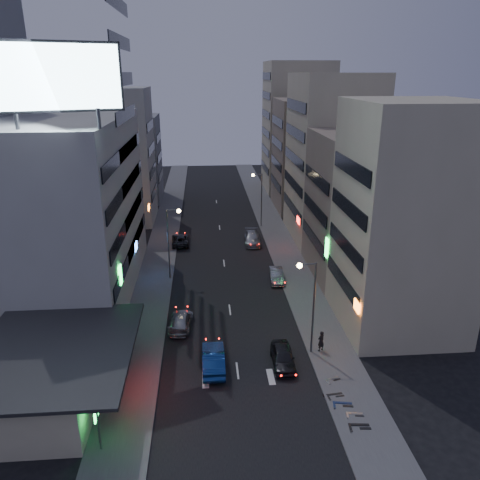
{
  "coord_description": "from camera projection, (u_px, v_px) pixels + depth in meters",
  "views": [
    {
      "loc": [
        -2.27,
        -26.91,
        22.01
      ],
      "look_at": [
        1.2,
        16.4,
        6.41
      ],
      "focal_mm": 35.0,
      "sensor_mm": 36.0,
      "label": 1
    }
  ],
  "objects": [
    {
      "name": "street_lamp_left",
      "position": [
        171.0,
        234.0,
        51.24
      ],
      "size": [
        1.6,
        0.44,
        8.02
      ],
      "color": "#595B60",
      "rests_on": "sidewalk_left"
    },
    {
      "name": "parked_car_right_far",
      "position": [
        252.0,
        238.0,
        63.59
      ],
      "size": [
        2.36,
        5.34,
        1.53
      ],
      "primitive_type": "imported",
      "rotation": [
        0.0,
        0.0,
        -0.04
      ],
      "color": "gray",
      "rests_on": "ground"
    },
    {
      "name": "street_lamp_right_far",
      "position": [
        259.0,
        192.0,
        69.01
      ],
      "size": [
        1.6,
        0.44,
        8.02
      ],
      "color": "#595B60",
      "rests_on": "sidewalk_right"
    },
    {
      "name": "sidewalk_left",
      "position": [
        161.0,
        253.0,
        60.38
      ],
      "size": [
        4.0,
        120.0,
        0.12
      ],
      "primitive_type": "cube",
      "color": "#4C4C4F",
      "rests_on": "ground"
    },
    {
      "name": "ground",
      "position": [
        242.0,
        405.0,
        32.86
      ],
      "size": [
        180.0,
        180.0,
        0.0
      ],
      "primitive_type": "plane",
      "color": "black",
      "rests_on": "ground"
    },
    {
      "name": "sidewalk_right",
      "position": [
        283.0,
        249.0,
        61.58
      ],
      "size": [
        4.0,
        120.0,
        0.12
      ],
      "primitive_type": "cube",
      "color": "#4C4C4F",
      "rests_on": "ground"
    },
    {
      "name": "person",
      "position": [
        321.0,
        341.0,
        38.75
      ],
      "size": [
        0.79,
        0.7,
        1.81
      ],
      "primitive_type": "imported",
      "rotation": [
        0.0,
        0.0,
        3.66
      ],
      "color": "black",
      "rests_on": "sidewalk_right"
    },
    {
      "name": "far_left_b",
      "position": [
        126.0,
        159.0,
        83.53
      ],
      "size": [
        12.0,
        10.0,
        15.0
      ],
      "primitive_type": "cube",
      "color": "slate",
      "rests_on": "ground"
    },
    {
      "name": "billboard",
      "position": [
        52.0,
        78.0,
        33.92
      ],
      "size": [
        9.52,
        3.75,
        6.2
      ],
      "rotation": [
        0.0,
        0.0,
        0.35
      ],
      "color": "#595B60",
      "rests_on": "white_building"
    },
    {
      "name": "far_right_b",
      "position": [
        297.0,
        128.0,
        90.05
      ],
      "size": [
        12.0,
        12.0,
        24.0
      ],
      "primitive_type": "cube",
      "color": "#C0B496",
      "rests_on": "ground"
    },
    {
      "name": "shophouse_far",
      "position": [
        331.0,
        159.0,
        63.1
      ],
      "size": [
        10.0,
        14.0,
        22.0
      ],
      "primitive_type": "cube",
      "color": "#C0B496",
      "rests_on": "ground"
    },
    {
      "name": "scooter_black_a",
      "position": [
        370.0,
        416.0,
        30.69
      ],
      "size": [
        0.88,
        2.11,
        1.25
      ],
      "primitive_type": null,
      "rotation": [
        0.0,
        0.0,
        1.47
      ],
      "color": "black",
      "rests_on": "sidewalk_right"
    },
    {
      "name": "street_lamp_right_near",
      "position": [
        309.0,
        295.0,
        37.12
      ],
      "size": [
        1.6,
        0.44,
        8.02
      ],
      "color": "#595B60",
      "rests_on": "sidewalk_right"
    },
    {
      "name": "food_court",
      "position": [
        44.0,
        373.0,
        33.02
      ],
      "size": [
        11.0,
        13.0,
        3.88
      ],
      "color": "#C0B496",
      "rests_on": "ground"
    },
    {
      "name": "white_building",
      "position": [
        58.0,
        209.0,
        47.3
      ],
      "size": [
        14.0,
        24.0,
        18.0
      ],
      "primitive_type": "cube",
      "color": "#ACACA7",
      "rests_on": "ground"
    },
    {
      "name": "road_car_blue",
      "position": [
        213.0,
        359.0,
        36.7
      ],
      "size": [
        1.75,
        4.97,
        1.64
      ],
      "primitive_type": "imported",
      "rotation": [
        0.0,
        0.0,
        3.14
      ],
      "color": "navy",
      "rests_on": "ground"
    },
    {
      "name": "shophouse_mid",
      "position": [
        364.0,
        206.0,
        51.96
      ],
      "size": [
        11.0,
        12.0,
        16.0
      ],
      "primitive_type": "cube",
      "color": "gray",
      "rests_on": "ground"
    },
    {
      "name": "shophouse_near",
      "position": [
        404.0,
        220.0,
        40.46
      ],
      "size": [
        10.0,
        11.0,
        20.0
      ],
      "primitive_type": "cube",
      "color": "#C0B496",
      "rests_on": "ground"
    },
    {
      "name": "parked_car_left",
      "position": [
        180.0,
        240.0,
        63.31
      ],
      "size": [
        2.44,
        4.86,
        1.32
      ],
      "primitive_type": "imported",
      "rotation": [
        0.0,
        0.0,
        3.2
      ],
      "color": "#26262B",
      "rests_on": "ground"
    },
    {
      "name": "far_right_a",
      "position": [
        309.0,
        155.0,
        77.89
      ],
      "size": [
        11.0,
        12.0,
        18.0
      ],
      "primitive_type": "cube",
      "color": "gray",
      "rests_on": "ground"
    },
    {
      "name": "scooter_black_b",
      "position": [
        342.0,
        386.0,
        33.77
      ],
      "size": [
        0.79,
        1.82,
        1.08
      ],
      "primitive_type": null,
      "rotation": [
        0.0,
        0.0,
        1.68
      ],
      "color": "black",
      "rests_on": "sidewalk_right"
    },
    {
      "name": "scooter_blue",
      "position": [
        353.0,
        395.0,
        32.7
      ],
      "size": [
        0.98,
        2.07,
        1.21
      ],
      "primitive_type": null,
      "rotation": [
        0.0,
        0.0,
        1.41
      ],
      "color": "navy",
      "rests_on": "sidewalk_right"
    },
    {
      "name": "road_car_silver",
      "position": [
        181.0,
        321.0,
        42.6
      ],
      "size": [
        2.34,
        4.86,
        1.37
      ],
      "primitive_type": "imported",
      "rotation": [
        0.0,
        0.0,
        3.05
      ],
      "color": "gray",
      "rests_on": "ground"
    },
    {
      "name": "far_left_a",
      "position": [
        115.0,
        157.0,
        70.53
      ],
      "size": [
        11.0,
        10.0,
        20.0
      ],
      "primitive_type": "cube",
      "color": "#ACACA7",
      "rests_on": "ground"
    },
    {
      "name": "scooter_silver_a",
      "position": [
        363.0,
        406.0,
        31.75
      ],
      "size": [
        0.8,
        1.74,
        1.03
      ],
      "primitive_type": null,
      "rotation": [
        0.0,
        0.0,
        1.42
      ],
      "color": "#B9BBC1",
      "rests_on": "sidewalk_right"
    },
    {
      "name": "scooter_silver_b",
      "position": [
        338.0,
        370.0,
        35.59
      ],
      "size": [
        1.05,
        1.77,
        1.02
      ],
      "primitive_type": null,
      "rotation": [
        0.0,
        0.0,
        1.89
      ],
      "color": "#9D9FA5",
      "rests_on": "sidewalk_right"
    },
    {
      "name": "parked_car_right_near",
      "position": [
        283.0,
        357.0,
        37.1
      ],
      "size": [
        1.9,
        4.38,
        1.47
      ],
      "primitive_type": "imported",
      "rotation": [
        0.0,
        0.0,
        -0.04
      ],
      "color": "#222226",
      "rests_on": "ground"
    },
    {
      "name": "parked_car_right_mid",
      "position": [
        276.0,
        275.0,
        52.18
      ],
      "size": [
        1.69,
        4.17,
        1.35
      ],
      "primitive_type": "imported",
      "rotation": [
        0.0,
        0.0,
        -0.07
      ],
      "color": "#9EA2A6",
      "rests_on": "ground"
    }
  ]
}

